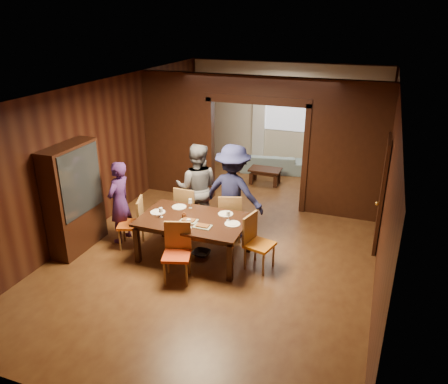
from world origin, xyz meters
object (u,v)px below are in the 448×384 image
at_px(hutch, 74,198).
at_px(chair_far_r, 230,216).
at_px(person_purple, 119,202).
at_px(chair_right, 260,243).
at_px(person_grey, 197,188).
at_px(dining_table, 194,238).
at_px(sofa, 272,163).
at_px(chair_far_l, 189,208).
at_px(chair_near, 177,254).
at_px(coffee_table, 265,176).
at_px(chair_left, 130,223).
at_px(person_navy, 233,193).

bearing_deg(hutch, chair_far_r, 26.72).
bearing_deg(person_purple, chair_right, 91.29).
relative_size(chair_right, chair_far_r, 1.00).
height_order(person_purple, chair_far_r, person_purple).
bearing_deg(person_grey, dining_table, 95.65).
xyz_separation_m(sofa, chair_right, (1.04, -4.89, 0.24)).
height_order(sofa, chair_far_r, chair_far_r).
bearing_deg(hutch, dining_table, 10.90).
distance_m(chair_far_l, chair_far_r, 0.89).
relative_size(sofa, chair_near, 1.74).
distance_m(coffee_table, chair_far_r, 3.13).
height_order(chair_far_l, hutch, hutch).
bearing_deg(dining_table, chair_near, -87.32).
relative_size(dining_table, coffee_table, 2.36).
xyz_separation_m(chair_left, chair_right, (2.47, 0.09, 0.00)).
bearing_deg(person_purple, chair_left, 65.50).
bearing_deg(person_navy, person_grey, 2.05).
relative_size(chair_far_l, hutch, 0.48).
relative_size(chair_far_r, hutch, 0.48).
bearing_deg(chair_far_r, chair_near, 59.85).
height_order(sofa, dining_table, dining_table).
xyz_separation_m(person_grey, chair_left, (-0.89, -1.09, -0.42)).
distance_m(person_grey, hutch, 2.32).
height_order(chair_right, chair_near, same).
bearing_deg(person_grey, chair_far_l, 28.44).
relative_size(person_purple, hutch, 0.80).
relative_size(person_purple, coffee_table, 2.00).
bearing_deg(coffee_table, chair_right, -76.23).
xyz_separation_m(chair_far_r, chair_near, (-0.35, -1.64, 0.00)).
height_order(dining_table, chair_right, chair_right).
height_order(person_navy, chair_right, person_navy).
height_order(chair_far_r, hutch, hutch).
xyz_separation_m(chair_left, chair_far_l, (0.76, 0.97, 0.00)).
bearing_deg(chair_near, person_purple, 134.17).
bearing_deg(chair_far_r, person_grey, -31.23).
relative_size(chair_right, chair_near, 1.00).
distance_m(chair_right, chair_far_r, 1.17).
bearing_deg(person_navy, chair_far_l, 10.56).
relative_size(person_navy, chair_far_r, 1.94).
xyz_separation_m(chair_near, hutch, (-2.20, 0.35, 0.52)).
relative_size(chair_far_r, chair_near, 1.00).
distance_m(person_grey, chair_right, 1.92).
distance_m(person_navy, chair_left, 2.01).
height_order(person_grey, chair_near, person_grey).
bearing_deg(chair_near, chair_left, 133.84).
bearing_deg(chair_far_r, sofa, -105.23).
bearing_deg(coffee_table, chair_left, -110.51).
bearing_deg(chair_far_r, chair_left, 10.97).
bearing_deg(dining_table, chair_left, -177.56).
relative_size(person_navy, sofa, 1.11).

